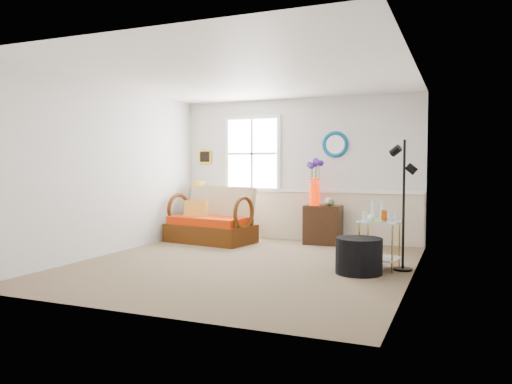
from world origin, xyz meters
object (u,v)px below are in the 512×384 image
at_px(cabinet, 323,225).
at_px(floor_lamp, 404,205).
at_px(lamp_stand, 199,222).
at_px(loveseat, 210,215).
at_px(side_table, 380,245).
at_px(ottoman, 359,256).

bearing_deg(cabinet, floor_lamp, -50.22).
relative_size(cabinet, floor_lamp, 0.40).
bearing_deg(floor_lamp, lamp_stand, 178.42).
distance_m(loveseat, lamp_stand, 0.88).
height_order(lamp_stand, floor_lamp, floor_lamp).
bearing_deg(side_table, floor_lamp, 4.10).
xyz_separation_m(lamp_stand, side_table, (3.73, -1.83, 0.05)).
xyz_separation_m(loveseat, ottoman, (2.96, -1.60, -0.27)).
bearing_deg(ottoman, cabinet, 115.75).
relative_size(side_table, floor_lamp, 0.38).
bearing_deg(floor_lamp, loveseat, -176.24).
xyz_separation_m(loveseat, side_table, (3.16, -1.20, -0.17)).
relative_size(cabinet, side_table, 1.05).
bearing_deg(cabinet, ottoman, -65.91).
distance_m(floor_lamp, ottoman, 0.90).
height_order(loveseat, cabinet, loveseat).
height_order(side_table, floor_lamp, floor_lamp).
bearing_deg(cabinet, lamp_stand, 176.82).
relative_size(lamp_stand, side_table, 0.86).
xyz_separation_m(loveseat, cabinet, (1.92, 0.56, -0.15)).
distance_m(loveseat, ottoman, 3.37).
xyz_separation_m(cabinet, ottoman, (1.04, -2.16, -0.11)).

